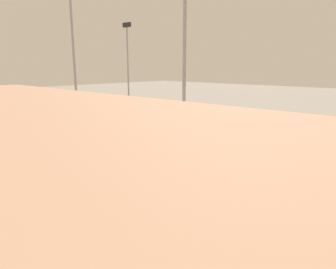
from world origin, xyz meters
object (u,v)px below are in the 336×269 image
at_px(train_on_track_0, 116,115).
at_px(train_on_track_3, 129,137).
at_px(light_mast_1, 184,55).
at_px(light_mast_3, 73,48).
at_px(light_mast_0, 128,60).
at_px(maintenance_shed, 31,237).

bearing_deg(train_on_track_0, train_on_track_3, 147.30).
xyz_separation_m(light_mast_1, light_mast_3, (26.94, -0.72, 1.82)).
distance_m(train_on_track_3, light_mast_3, 19.54).
distance_m(train_on_track_0, train_on_track_3, 27.77).
bearing_deg(train_on_track_0, light_mast_0, -108.67).
xyz_separation_m(light_mast_0, light_mast_3, (-16.20, 26.33, 1.61)).
bearing_deg(train_on_track_0, light_mast_3, 127.63).
distance_m(light_mast_0, maintenance_shed, 74.43).
bearing_deg(light_mast_3, light_mast_1, 178.46).
height_order(light_mast_0, maintenance_shed, light_mast_0).
distance_m(light_mast_0, light_mast_1, 50.93).
xyz_separation_m(train_on_track_3, light_mast_0, (22.12, -18.69, 15.37)).
height_order(train_on_track_0, light_mast_1, light_mast_1).
relative_size(light_mast_3, maintenance_shed, 0.69).
distance_m(train_on_track_0, light_mast_1, 52.37).
relative_size(train_on_track_3, maintenance_shed, 1.62).
bearing_deg(light_mast_3, maintenance_shed, 145.69).
bearing_deg(train_on_track_3, train_on_track_0, -32.70).
bearing_deg(light_mast_0, light_mast_3, 121.61).
distance_m(light_mast_3, maintenance_shed, 46.00).
bearing_deg(light_mast_3, train_on_track_3, -127.75).
relative_size(light_mast_0, light_mast_3, 0.90).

